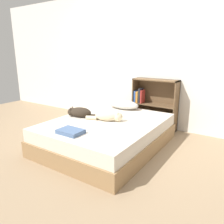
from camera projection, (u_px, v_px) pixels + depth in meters
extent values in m
plane|color=#997F60|center=(107.00, 146.00, 3.31)|extent=(8.00, 8.00, 0.00)
cube|color=white|center=(147.00, 59.00, 4.04)|extent=(8.00, 0.06, 2.50)
cube|color=#99754C|center=(107.00, 139.00, 3.28)|extent=(1.47, 1.87, 0.22)
cube|color=beige|center=(107.00, 126.00, 3.23)|extent=(1.43, 1.81, 0.18)
ellipsoid|color=beige|center=(123.00, 104.00, 3.88)|extent=(0.59, 0.31, 0.15)
ellipsoid|color=beige|center=(108.00, 116.00, 3.19)|extent=(0.40, 0.28, 0.15)
sphere|color=beige|center=(118.00, 117.00, 3.16)|extent=(0.14, 0.14, 0.14)
cone|color=beige|center=(119.00, 111.00, 3.17)|extent=(0.04, 0.04, 0.03)
cone|color=beige|center=(118.00, 113.00, 3.10)|extent=(0.04, 0.04, 0.03)
cylinder|color=beige|center=(91.00, 118.00, 3.25)|extent=(0.18, 0.11, 0.06)
ellipsoid|color=#33281E|center=(80.00, 112.00, 3.37)|extent=(0.39, 0.27, 0.15)
sphere|color=#33281E|center=(72.00, 112.00, 3.41)|extent=(0.12, 0.12, 0.12)
cone|color=#33281E|center=(70.00, 108.00, 3.36)|extent=(0.04, 0.04, 0.03)
cone|color=#33281E|center=(72.00, 107.00, 3.43)|extent=(0.04, 0.04, 0.03)
cylinder|color=#33281E|center=(95.00, 116.00, 3.32)|extent=(0.17, 0.11, 0.06)
cube|color=brown|center=(135.00, 102.00, 4.17)|extent=(0.02, 0.26, 0.91)
cube|color=brown|center=(176.00, 107.00, 3.76)|extent=(0.02, 0.26, 0.91)
cube|color=brown|center=(153.00, 128.00, 4.08)|extent=(0.81, 0.26, 0.02)
cube|color=brown|center=(156.00, 80.00, 3.85)|extent=(0.81, 0.26, 0.02)
cube|color=brown|center=(155.00, 104.00, 3.97)|extent=(0.77, 0.26, 0.02)
cube|color=brown|center=(157.00, 103.00, 4.06)|extent=(0.81, 0.02, 0.91)
cube|color=#2D519E|center=(136.00, 96.00, 4.09)|extent=(0.03, 0.16, 0.22)
cube|color=orange|center=(138.00, 97.00, 4.07)|extent=(0.04, 0.16, 0.21)
cube|color=#232328|center=(141.00, 95.00, 4.04)|extent=(0.04, 0.16, 0.27)
cube|color=#B7332D|center=(143.00, 97.00, 4.02)|extent=(0.02, 0.16, 0.24)
cube|color=#4C668E|center=(71.00, 131.00, 2.70)|extent=(0.31, 0.23, 0.05)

